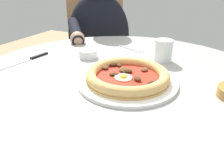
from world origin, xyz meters
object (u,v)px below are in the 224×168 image
(dining_table, at_px, (120,114))
(steak_knife, at_px, (32,58))
(water_glass, at_px, (163,52))
(fork_utensil, at_px, (125,47))
(diner_person, at_px, (100,65))
(cafe_chair_diner, at_px, (98,53))
(ramekin_capers, at_px, (88,53))
(pizza_on_plate, at_px, (127,77))

(dining_table, distance_m, steak_knife, 0.40)
(water_glass, height_order, steak_knife, water_glass)
(fork_utensil, bearing_deg, diner_person, -43.87)
(cafe_chair_diner, bearing_deg, steak_knife, 100.00)
(steak_knife, relative_size, ramekin_capers, 2.98)
(steak_knife, bearing_deg, dining_table, -177.96)
(steak_knife, height_order, ramekin_capers, ramekin_capers)
(pizza_on_plate, relative_size, ramekin_capers, 4.19)
(pizza_on_plate, distance_m, cafe_chair_diner, 0.93)
(water_glass, xyz_separation_m, ramekin_capers, (0.27, 0.09, -0.02))
(dining_table, distance_m, fork_utensil, 0.34)
(pizza_on_plate, bearing_deg, diner_person, -53.87)
(steak_knife, bearing_deg, pizza_on_plate, 176.42)
(steak_knife, relative_size, fork_utensil, 1.25)
(ramekin_capers, bearing_deg, steak_knife, 31.69)
(dining_table, height_order, fork_utensil, fork_utensil)
(dining_table, xyz_separation_m, water_glass, (-0.09, -0.19, 0.19))
(pizza_on_plate, xyz_separation_m, fork_utensil, (0.14, -0.32, -0.02))
(water_glass, bearing_deg, diner_person, -37.84)
(pizza_on_plate, height_order, diner_person, diner_person)
(dining_table, height_order, steak_knife, steak_knife)
(ramekin_capers, relative_size, cafe_chair_diner, 0.08)
(water_glass, relative_size, cafe_chair_diner, 0.09)
(water_glass, xyz_separation_m, cafe_chair_diner, (0.58, -0.51, -0.24))
(steak_knife, distance_m, ramekin_capers, 0.21)
(water_glass, bearing_deg, cafe_chair_diner, -41.19)
(steak_knife, bearing_deg, cafe_chair_diner, -80.00)
(dining_table, distance_m, ramekin_capers, 0.27)
(diner_person, bearing_deg, water_glass, 142.16)
(water_glass, bearing_deg, ramekin_capers, 18.37)
(fork_utensil, bearing_deg, dining_table, 110.37)
(fork_utensil, height_order, diner_person, diner_person)
(steak_knife, xyz_separation_m, diner_person, (0.04, -0.59, -0.25))
(dining_table, xyz_separation_m, cafe_chair_diner, (0.49, -0.70, -0.05))
(steak_knife, bearing_deg, water_glass, -155.93)
(pizza_on_plate, height_order, fork_utensil, pizza_on_plate)
(pizza_on_plate, bearing_deg, dining_table, -44.77)
(pizza_on_plate, relative_size, cafe_chair_diner, 0.33)
(dining_table, bearing_deg, diner_person, -54.57)
(pizza_on_plate, distance_m, fork_utensil, 0.35)
(ramekin_capers, bearing_deg, diner_person, -64.84)
(ramekin_capers, relative_size, diner_person, 0.06)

